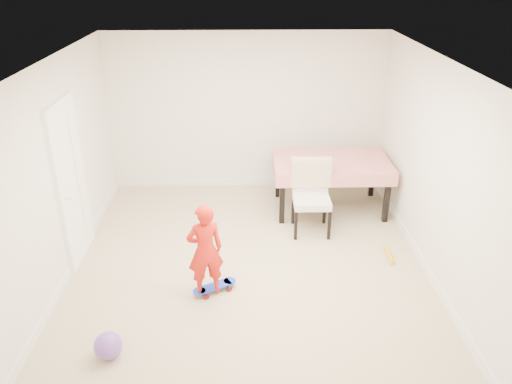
{
  "coord_description": "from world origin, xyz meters",
  "views": [
    {
      "loc": [
        -0.04,
        -5.44,
        3.64
      ],
      "look_at": [
        0.1,
        0.2,
        0.95
      ],
      "focal_mm": 35.0,
      "sensor_mm": 36.0,
      "label": 1
    }
  ],
  "objects_px": {
    "skateboard": "(215,288)",
    "dining_table": "(330,184)",
    "dining_chair": "(312,198)",
    "child": "(205,253)",
    "balloon": "(108,346)"
  },
  "relations": [
    {
      "from": "skateboard",
      "to": "dining_table",
      "type": "bearing_deg",
      "value": 22.61
    },
    {
      "from": "dining_table",
      "to": "dining_chair",
      "type": "relative_size",
      "value": 1.66
    },
    {
      "from": "skateboard",
      "to": "child",
      "type": "height_order",
      "value": "child"
    },
    {
      "from": "dining_chair",
      "to": "skateboard",
      "type": "bearing_deg",
      "value": -132.39
    },
    {
      "from": "dining_chair",
      "to": "child",
      "type": "height_order",
      "value": "child"
    },
    {
      "from": "child",
      "to": "dining_chair",
      "type": "bearing_deg",
      "value": -150.83
    },
    {
      "from": "dining_table",
      "to": "dining_chair",
      "type": "distance_m",
      "value": 0.82
    },
    {
      "from": "skateboard",
      "to": "dining_chair",
      "type": "bearing_deg",
      "value": 18.23
    },
    {
      "from": "skateboard",
      "to": "child",
      "type": "distance_m",
      "value": 0.55
    },
    {
      "from": "dining_chair",
      "to": "balloon",
      "type": "distance_m",
      "value": 3.4
    },
    {
      "from": "dining_chair",
      "to": "balloon",
      "type": "relative_size",
      "value": 3.76
    },
    {
      "from": "dining_chair",
      "to": "balloon",
      "type": "height_order",
      "value": "dining_chair"
    },
    {
      "from": "child",
      "to": "balloon",
      "type": "xyz_separation_m",
      "value": [
        -0.91,
        -0.99,
        -0.44
      ]
    },
    {
      "from": "dining_chair",
      "to": "child",
      "type": "bearing_deg",
      "value": -133.14
    },
    {
      "from": "dining_chair",
      "to": "balloon",
      "type": "xyz_separation_m",
      "value": [
        -2.32,
        -2.46,
        -0.39
      ]
    }
  ]
}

